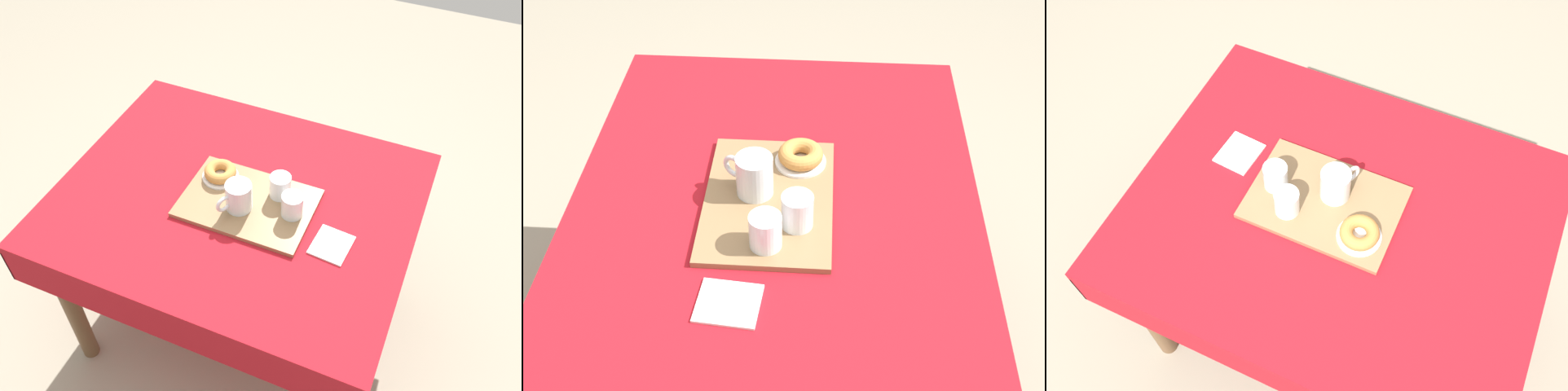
# 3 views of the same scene
# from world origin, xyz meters

# --- Properties ---
(ground_plane) EXTENTS (6.00, 6.00, 0.00)m
(ground_plane) POSITION_xyz_m (0.00, 0.00, 0.00)
(ground_plane) COLOR gray
(dining_table) EXTENTS (1.18, 0.95, 0.75)m
(dining_table) POSITION_xyz_m (0.00, 0.00, 0.64)
(dining_table) COLOR #A8141E
(dining_table) RESTS_ON ground
(serving_tray) EXTENTS (0.43, 0.29, 0.02)m
(serving_tray) POSITION_xyz_m (0.05, -0.01, 0.75)
(serving_tray) COLOR olive
(serving_tray) RESTS_ON dining_table
(tea_mug_left) EXTENTS (0.09, 0.12, 0.10)m
(tea_mug_left) POSITION_xyz_m (0.03, -0.05, 0.81)
(tea_mug_left) COLOR white
(tea_mug_left) RESTS_ON serving_tray
(water_glass_near) EXTENTS (0.07, 0.07, 0.08)m
(water_glass_near) POSITION_xyz_m (0.20, -0.01, 0.80)
(water_glass_near) COLOR white
(water_glass_near) RESTS_ON serving_tray
(water_glass_far) EXTENTS (0.07, 0.07, 0.08)m
(water_glass_far) POSITION_xyz_m (0.13, 0.06, 0.80)
(water_glass_far) COLOR white
(water_glass_far) RESTS_ON serving_tray
(donut_plate_left) EXTENTS (0.12, 0.12, 0.01)m
(donut_plate_left) POSITION_xyz_m (-0.08, 0.05, 0.76)
(donut_plate_left) COLOR white
(donut_plate_left) RESTS_ON serving_tray
(sugar_donut_left) EXTENTS (0.11, 0.11, 0.04)m
(sugar_donut_left) POSITION_xyz_m (-0.08, 0.05, 0.79)
(sugar_donut_left) COLOR #BC7F3D
(sugar_donut_left) RESTS_ON donut_plate_left
(paper_napkin) EXTENTS (0.12, 0.14, 0.01)m
(paper_napkin) POSITION_xyz_m (0.35, -0.07, 0.75)
(paper_napkin) COLOR white
(paper_napkin) RESTS_ON dining_table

